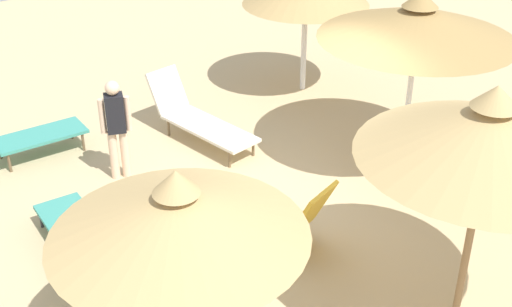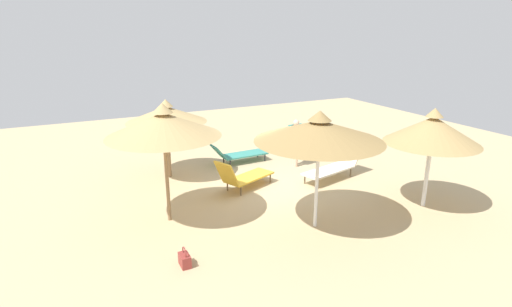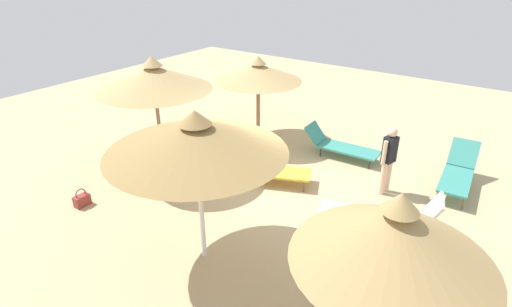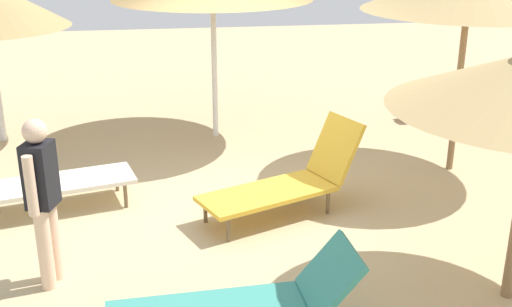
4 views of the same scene
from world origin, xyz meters
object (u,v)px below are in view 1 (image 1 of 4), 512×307
(lounge_chair_near_right, at_px, (197,117))
(lounge_chair_near_left, at_px, (82,234))
(person_standing_far_right, at_px, (116,125))
(parasol_umbrella_center, at_px, (178,214))
(lounge_chair_edge, at_px, (271,210))
(parasol_umbrella_far_right, at_px, (418,22))
(parasol_umbrella_back, at_px, (490,132))
(lounge_chair_far_left, at_px, (20,136))

(lounge_chair_near_right, bearing_deg, lounge_chair_near_left, 128.22)
(person_standing_far_right, bearing_deg, parasol_umbrella_center, 168.48)
(lounge_chair_edge, distance_m, person_standing_far_right, 2.71)
(lounge_chair_near_right, bearing_deg, parasol_umbrella_center, 152.39)
(parasol_umbrella_far_right, distance_m, person_standing_far_right, 4.53)
(parasol_umbrella_back, height_order, lounge_chair_far_left, parasol_umbrella_back)
(parasol_umbrella_center, xyz_separation_m, lounge_chair_far_left, (5.24, 0.33, -1.53))
(person_standing_far_right, bearing_deg, lounge_chair_edge, -154.82)
(lounge_chair_near_right, bearing_deg, person_standing_far_right, 107.48)
(lounge_chair_far_left, bearing_deg, lounge_chair_near_left, -179.04)
(parasol_umbrella_center, bearing_deg, person_standing_far_right, -11.52)
(lounge_chair_far_left, distance_m, lounge_chair_near_left, 2.85)
(lounge_chair_near_left, distance_m, person_standing_far_right, 2.00)
(parasol_umbrella_center, bearing_deg, parasol_umbrella_back, -105.05)
(lounge_chair_near_right, distance_m, person_standing_far_right, 1.66)
(lounge_chair_edge, bearing_deg, parasol_umbrella_center, 128.79)
(lounge_chair_edge, bearing_deg, lounge_chair_near_right, -7.59)
(parasol_umbrella_far_right, height_order, lounge_chair_near_left, parasol_umbrella_far_right)
(parasol_umbrella_center, distance_m, lounge_chair_far_left, 5.47)
(lounge_chair_edge, xyz_separation_m, person_standing_far_right, (2.41, 1.13, 0.47))
(lounge_chair_near_left, relative_size, lounge_chair_near_right, 0.89)
(parasol_umbrella_back, height_order, lounge_chair_near_left, parasol_umbrella_back)
(parasol_umbrella_back, xyz_separation_m, lounge_chair_far_left, (6.03, 3.25, -1.92))
(lounge_chair_edge, bearing_deg, lounge_chair_near_left, 69.48)
(parasol_umbrella_far_right, xyz_separation_m, parasol_umbrella_back, (-2.93, 1.79, 0.06))
(lounge_chair_near_right, relative_size, person_standing_far_right, 1.42)
(parasol_umbrella_back, bearing_deg, lounge_chair_edge, 22.62)
(parasol_umbrella_back, height_order, lounge_chair_edge, parasol_umbrella_back)
(parasol_umbrella_far_right, xyz_separation_m, lounge_chair_near_left, (0.26, 5.00, -1.94))
(parasol_umbrella_back, xyz_separation_m, lounge_chair_edge, (2.35, 0.98, -1.93))
(parasol_umbrella_center, height_order, lounge_chair_far_left, parasol_umbrella_center)
(person_standing_far_right, bearing_deg, parasol_umbrella_back, -156.07)
(lounge_chair_far_left, height_order, lounge_chair_near_right, lounge_chair_near_right)
(lounge_chair_far_left, bearing_deg, lounge_chair_edge, -148.27)
(parasol_umbrella_back, relative_size, person_standing_far_right, 1.81)
(parasol_umbrella_center, distance_m, parasol_umbrella_back, 3.05)
(lounge_chair_near_left, distance_m, lounge_chair_near_right, 3.33)
(lounge_chair_far_left, xyz_separation_m, lounge_chair_near_left, (-2.85, -0.05, -0.09))
(parasol_umbrella_center, xyz_separation_m, lounge_chair_near_right, (4.46, -2.33, -1.54))
(parasol_umbrella_far_right, bearing_deg, person_standing_far_right, 64.83)
(parasol_umbrella_far_right, relative_size, parasol_umbrella_back, 1.01)
(lounge_chair_near_left, bearing_deg, lounge_chair_near_right, -51.78)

